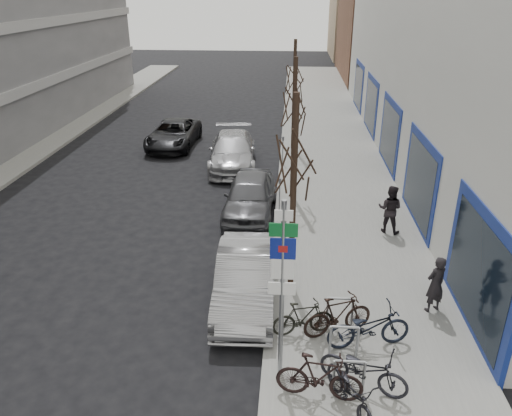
# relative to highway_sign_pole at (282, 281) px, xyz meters

# --- Properties ---
(ground) EXTENTS (120.00, 120.00, 0.00)m
(ground) POSITION_rel_highway_sign_pole_xyz_m (-2.40, 0.01, -2.46)
(ground) COLOR black
(ground) RESTS_ON ground
(sidewalk_east) EXTENTS (5.00, 70.00, 0.15)m
(sidewalk_east) POSITION_rel_highway_sign_pole_xyz_m (2.10, 10.01, -2.38)
(sidewalk_east) COLOR slate
(sidewalk_east) RESTS_ON ground
(brick_building_far) EXTENTS (12.00, 14.00, 8.00)m
(brick_building_far) POSITION_rel_highway_sign_pole_xyz_m (10.60, 40.01, 1.54)
(brick_building_far) COLOR brown
(brick_building_far) RESTS_ON ground
(tan_building_far) EXTENTS (13.00, 12.00, 9.00)m
(tan_building_far) POSITION_rel_highway_sign_pole_xyz_m (11.10, 55.01, 2.04)
(tan_building_far) COLOR #937A5B
(tan_building_far) RESTS_ON ground
(highway_sign_pole) EXTENTS (0.55, 0.10, 4.20)m
(highway_sign_pole) POSITION_rel_highway_sign_pole_xyz_m (0.00, 0.00, 0.00)
(highway_sign_pole) COLOR gray
(highway_sign_pole) RESTS_ON ground
(bike_rack) EXTENTS (0.66, 2.26, 0.83)m
(bike_rack) POSITION_rel_highway_sign_pole_xyz_m (1.40, 0.61, -1.80)
(bike_rack) COLOR gray
(bike_rack) RESTS_ON sidewalk_east
(tree_near) EXTENTS (1.80, 1.80, 5.50)m
(tree_near) POSITION_rel_highway_sign_pole_xyz_m (0.20, 3.51, 1.65)
(tree_near) COLOR black
(tree_near) RESTS_ON ground
(tree_mid) EXTENTS (1.80, 1.80, 5.50)m
(tree_mid) POSITION_rel_highway_sign_pole_xyz_m (0.20, 10.01, 1.65)
(tree_mid) COLOR black
(tree_mid) RESTS_ON ground
(tree_far) EXTENTS (1.80, 1.80, 5.50)m
(tree_far) POSITION_rel_highway_sign_pole_xyz_m (0.20, 16.51, 1.65)
(tree_far) COLOR black
(tree_far) RESTS_ON ground
(meter_front) EXTENTS (0.10, 0.08, 1.27)m
(meter_front) POSITION_rel_highway_sign_pole_xyz_m (-0.25, 3.01, -1.54)
(meter_front) COLOR gray
(meter_front) RESTS_ON sidewalk_east
(meter_mid) EXTENTS (0.10, 0.08, 1.27)m
(meter_mid) POSITION_rel_highway_sign_pole_xyz_m (-0.25, 8.51, -1.54)
(meter_mid) COLOR gray
(meter_mid) RESTS_ON sidewalk_east
(meter_back) EXTENTS (0.10, 0.08, 1.27)m
(meter_back) POSITION_rel_highway_sign_pole_xyz_m (-0.25, 14.01, -1.54)
(meter_back) COLOR gray
(meter_back) RESTS_ON sidewalk_east
(bike_near_left) EXTENTS (1.24, 1.84, 1.09)m
(bike_near_left) POSITION_rel_highway_sign_pole_xyz_m (1.39, -0.96, -1.76)
(bike_near_left) COLOR black
(bike_near_left) RESTS_ON sidewalk_east
(bike_near_right) EXTENTS (1.83, 0.75, 1.08)m
(bike_near_right) POSITION_rel_highway_sign_pole_xyz_m (0.80, -0.66, -1.77)
(bike_near_right) COLOR black
(bike_near_right) RESTS_ON sidewalk_east
(bike_mid_curb) EXTENTS (2.06, 1.04, 1.21)m
(bike_mid_curb) POSITION_rel_highway_sign_pole_xyz_m (1.99, 1.03, -1.71)
(bike_mid_curb) COLOR black
(bike_mid_curb) RESTS_ON sidewalk_east
(bike_mid_inner) EXTENTS (1.58, 0.81, 0.92)m
(bike_mid_inner) POSITION_rel_highway_sign_pole_xyz_m (0.50, 1.35, -1.85)
(bike_mid_inner) COLOR black
(bike_mid_inner) RESTS_ON sidewalk_east
(bike_far_curb) EXTENTS (1.93, 1.23, 1.13)m
(bike_far_curb) POSITION_rel_highway_sign_pole_xyz_m (1.72, -0.33, -1.74)
(bike_far_curb) COLOR black
(bike_far_curb) RESTS_ON sidewalk_east
(bike_far_inner) EXTENTS (1.84, 1.16, 1.08)m
(bike_far_inner) POSITION_rel_highway_sign_pole_xyz_m (1.32, 1.42, -1.77)
(bike_far_inner) COLOR black
(bike_far_inner) RESTS_ON sidewalk_east
(parked_car_front) EXTENTS (1.67, 4.40, 1.43)m
(parked_car_front) POSITION_rel_highway_sign_pole_xyz_m (-1.00, 2.81, -1.74)
(parked_car_front) COLOR #98989C
(parked_car_front) RESTS_ON ground
(parked_car_mid) EXTENTS (1.86, 4.41, 1.49)m
(parked_car_mid) POSITION_rel_highway_sign_pole_xyz_m (-1.34, 8.45, -1.71)
(parked_car_mid) COLOR #4A4A4F
(parked_car_mid) RESTS_ON ground
(parked_car_back) EXTENTS (2.53, 5.35, 1.51)m
(parked_car_back) POSITION_rel_highway_sign_pole_xyz_m (-2.60, 13.78, -1.70)
(parked_car_back) COLOR #9E9EA3
(parked_car_back) RESTS_ON ground
(lane_car) EXTENTS (2.36, 4.89, 1.34)m
(lane_car) POSITION_rel_highway_sign_pole_xyz_m (-6.07, 16.79, -1.79)
(lane_car) COLOR black
(lane_car) RESTS_ON ground
(pedestrian_near) EXTENTS (0.67, 0.59, 1.55)m
(pedestrian_near) POSITION_rel_highway_sign_pole_xyz_m (3.84, 2.55, -1.53)
(pedestrian_near) COLOR black
(pedestrian_near) RESTS_ON sidewalk_east
(pedestrian_far) EXTENTS (0.73, 0.63, 1.68)m
(pedestrian_far) POSITION_rel_highway_sign_pole_xyz_m (3.47, 7.05, -1.47)
(pedestrian_far) COLOR black
(pedestrian_far) RESTS_ON sidewalk_east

